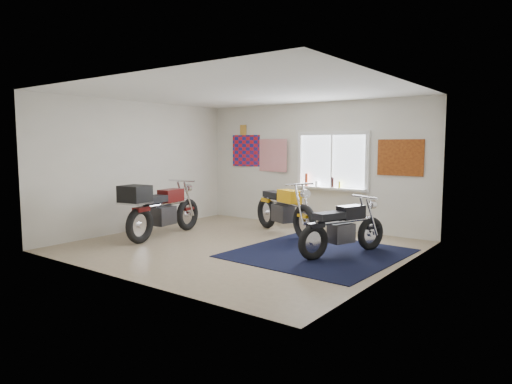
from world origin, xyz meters
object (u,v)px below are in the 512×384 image
Objects in this scene: yellow_triumph at (284,210)px; black_chrome_bike at (343,230)px; navy_rug at (318,253)px; maroon_tourer at (159,209)px.

black_chrome_bike is (1.75, -0.93, -0.06)m from yellow_triumph.
navy_rug is 1.47× the size of black_chrome_bike.
maroon_tourer reaches higher than black_chrome_bike.
black_chrome_bike reaches higher than navy_rug.
yellow_triumph is at bearing 141.97° from navy_rug.
maroon_tourer is (-1.70, -1.80, 0.09)m from yellow_triumph.
black_chrome_bike is 3.56m from maroon_tourer.
black_chrome_bike is (0.36, 0.16, 0.41)m from navy_rug.
maroon_tourer is at bearing 124.64° from black_chrome_bike.
navy_rug is 1.22× the size of maroon_tourer.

